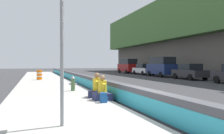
{
  "coord_description": "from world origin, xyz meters",
  "views": [
    {
      "loc": [
        -7.39,
        3.6,
        1.72
      ],
      "look_at": [
        4.52,
        -0.3,
        1.54
      ],
      "focal_mm": 38.07,
      "sensor_mm": 36.0,
      "label": 1
    }
  ],
  "objects_px": {
    "parked_car_midline": "(161,66)",
    "parked_car_farther": "(128,66)",
    "seated_person_middle": "(97,89)",
    "backpack": "(104,98)",
    "route_sign_post": "(62,43)",
    "seated_person_foreground": "(102,92)",
    "parked_car_far": "(144,69)",
    "construction_barrel": "(39,75)",
    "fire_hydrant": "(73,83)",
    "parked_car_fourth": "(190,72)"
  },
  "relations": [
    {
      "from": "parked_car_fourth",
      "to": "parked_car_midline",
      "type": "distance_m",
      "value": 5.88
    },
    {
      "from": "parked_car_fourth",
      "to": "parked_car_far",
      "type": "xyz_separation_m",
      "value": [
        11.31,
        -0.03,
        0.0
      ]
    },
    {
      "from": "parked_car_farther",
      "to": "parked_car_fourth",
      "type": "bearing_deg",
      "value": 179.84
    },
    {
      "from": "route_sign_post",
      "to": "seated_person_foreground",
      "type": "height_order",
      "value": "route_sign_post"
    },
    {
      "from": "seated_person_middle",
      "to": "backpack",
      "type": "height_order",
      "value": "seated_person_middle"
    },
    {
      "from": "route_sign_post",
      "to": "backpack",
      "type": "relative_size",
      "value": 9.0
    },
    {
      "from": "seated_person_middle",
      "to": "parked_car_fourth",
      "type": "xyz_separation_m",
      "value": [
        10.81,
        -13.07,
        0.36
      ]
    },
    {
      "from": "backpack",
      "to": "parked_car_far",
      "type": "bearing_deg",
      "value": -29.17
    },
    {
      "from": "fire_hydrant",
      "to": "parked_car_farther",
      "type": "relative_size",
      "value": 0.17
    },
    {
      "from": "seated_person_foreground",
      "to": "parked_car_midline",
      "type": "relative_size",
      "value": 0.21
    },
    {
      "from": "backpack",
      "to": "parked_car_farther",
      "type": "distance_m",
      "value": 33.06
    },
    {
      "from": "route_sign_post",
      "to": "construction_barrel",
      "type": "height_order",
      "value": "route_sign_post"
    },
    {
      "from": "construction_barrel",
      "to": "route_sign_post",
      "type": "bearing_deg",
      "value": -179.35
    },
    {
      "from": "fire_hydrant",
      "to": "parked_car_fourth",
      "type": "relative_size",
      "value": 0.19
    },
    {
      "from": "fire_hydrant",
      "to": "parked_car_fourth",
      "type": "bearing_deg",
      "value": -60.26
    },
    {
      "from": "route_sign_post",
      "to": "parked_car_midline",
      "type": "bearing_deg",
      "value": -35.31
    },
    {
      "from": "route_sign_post",
      "to": "construction_barrel",
      "type": "relative_size",
      "value": 3.79
    },
    {
      "from": "construction_barrel",
      "to": "parked_car_farther",
      "type": "relative_size",
      "value": 0.18
    },
    {
      "from": "seated_person_foreground",
      "to": "parked_car_far",
      "type": "xyz_separation_m",
      "value": [
        23.03,
        -13.09,
        0.39
      ]
    },
    {
      "from": "route_sign_post",
      "to": "parked_car_fourth",
      "type": "distance_m",
      "value": 21.77
    },
    {
      "from": "seated_person_middle",
      "to": "parked_car_farther",
      "type": "distance_m",
      "value": 31.56
    },
    {
      "from": "parked_car_fourth",
      "to": "parked_car_far",
      "type": "relative_size",
      "value": 1.01
    },
    {
      "from": "backpack",
      "to": "parked_car_farther",
      "type": "bearing_deg",
      "value": -23.64
    },
    {
      "from": "parked_car_fourth",
      "to": "backpack",
      "type": "bearing_deg",
      "value": 133.18
    },
    {
      "from": "fire_hydrant",
      "to": "parked_car_midline",
      "type": "bearing_deg",
      "value": -44.97
    },
    {
      "from": "route_sign_post",
      "to": "parked_car_midline",
      "type": "distance_m",
      "value": 26.23
    },
    {
      "from": "backpack",
      "to": "route_sign_post",
      "type": "bearing_deg",
      "value": 147.63
    },
    {
      "from": "parked_car_midline",
      "to": "parked_car_farther",
      "type": "height_order",
      "value": "same"
    },
    {
      "from": "backpack",
      "to": "parked_car_fourth",
      "type": "bearing_deg",
      "value": -46.82
    },
    {
      "from": "route_sign_post",
      "to": "construction_barrel",
      "type": "xyz_separation_m",
      "value": [
        18.12,
        0.21,
        -1.61
      ]
    },
    {
      "from": "parked_car_midline",
      "to": "fire_hydrant",
      "type": "bearing_deg",
      "value": 135.03
    },
    {
      "from": "parked_car_far",
      "to": "seated_person_middle",
      "type": "bearing_deg",
      "value": 149.37
    },
    {
      "from": "fire_hydrant",
      "to": "backpack",
      "type": "bearing_deg",
      "value": -173.27
    },
    {
      "from": "route_sign_post",
      "to": "backpack",
      "type": "height_order",
      "value": "route_sign_post"
    },
    {
      "from": "construction_barrel",
      "to": "parked_car_midline",
      "type": "relative_size",
      "value": 0.18
    },
    {
      "from": "backpack",
      "to": "parked_car_midline",
      "type": "relative_size",
      "value": 0.08
    },
    {
      "from": "route_sign_post",
      "to": "fire_hydrant",
      "type": "xyz_separation_m",
      "value": [
        7.68,
        -1.46,
        -1.65
      ]
    },
    {
      "from": "seated_person_foreground",
      "to": "backpack",
      "type": "height_order",
      "value": "seated_person_foreground"
    },
    {
      "from": "fire_hydrant",
      "to": "construction_barrel",
      "type": "bearing_deg",
      "value": 9.05
    },
    {
      "from": "construction_barrel",
      "to": "parked_car_midline",
      "type": "height_order",
      "value": "parked_car_midline"
    },
    {
      "from": "seated_person_middle",
      "to": "parked_car_far",
      "type": "xyz_separation_m",
      "value": [
        22.12,
        -13.1,
        0.36
      ]
    },
    {
      "from": "route_sign_post",
      "to": "parked_car_farther",
      "type": "bearing_deg",
      "value": -24.52
    },
    {
      "from": "parked_car_farther",
      "to": "parked_car_midline",
      "type": "bearing_deg",
      "value": 179.58
    },
    {
      "from": "fire_hydrant",
      "to": "parked_car_fourth",
      "type": "distance_m",
      "value": 15.82
    },
    {
      "from": "parked_car_farther",
      "to": "construction_barrel",
      "type": "bearing_deg",
      "value": 134.72
    },
    {
      "from": "construction_barrel",
      "to": "parked_car_far",
      "type": "distance_m",
      "value": 17.73
    },
    {
      "from": "route_sign_post",
      "to": "fire_hydrant",
      "type": "bearing_deg",
      "value": -10.73
    },
    {
      "from": "fire_hydrant",
      "to": "construction_barrel",
      "type": "height_order",
      "value": "construction_barrel"
    },
    {
      "from": "parked_car_fourth",
      "to": "seated_person_middle",
      "type": "bearing_deg",
      "value": 129.59
    },
    {
      "from": "seated_person_foreground",
      "to": "seated_person_middle",
      "type": "distance_m",
      "value": 0.91
    }
  ]
}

